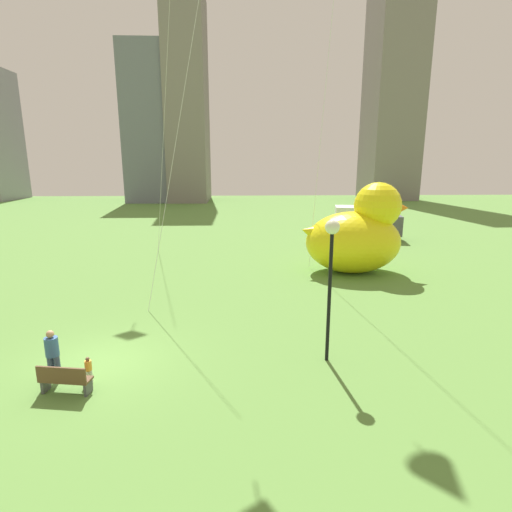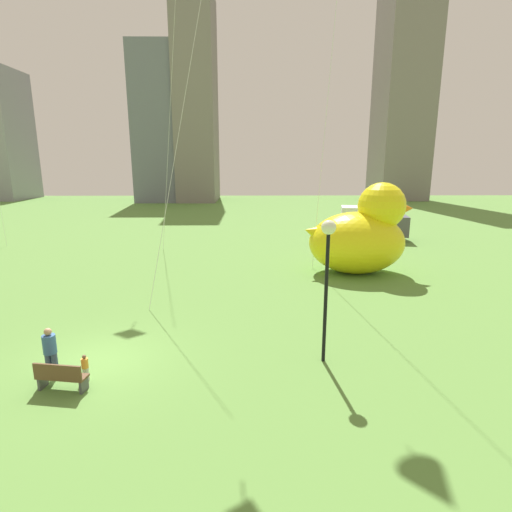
# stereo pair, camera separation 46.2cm
# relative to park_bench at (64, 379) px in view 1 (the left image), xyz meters

# --- Properties ---
(ground_plane) EXTENTS (140.00, 140.00, 0.00)m
(ground_plane) POSITION_rel_park_bench_xyz_m (0.44, 1.73, -0.47)
(ground_plane) COLOR #5D8D3E
(park_bench) EXTENTS (1.52, 0.66, 0.90)m
(park_bench) POSITION_rel_park_bench_xyz_m (0.00, 0.00, 0.00)
(park_bench) COLOR brown
(park_bench) RESTS_ON ground
(person_adult) EXTENTS (0.39, 0.39, 1.61)m
(person_adult) POSITION_rel_park_bench_xyz_m (-0.66, 0.83, 0.42)
(person_adult) COLOR #38476B
(person_adult) RESTS_ON ground
(person_child) EXTENTS (0.21, 0.21, 0.84)m
(person_child) POSITION_rel_park_bench_xyz_m (0.47, 0.59, -0.01)
(person_child) COLOR silver
(person_child) RESTS_ON ground
(giant_inflatable_duck) EXTENTS (6.54, 4.19, 5.42)m
(giant_inflatable_duck) POSITION_rel_park_bench_xyz_m (12.10, 12.75, 1.84)
(giant_inflatable_duck) COLOR yellow
(giant_inflatable_duck) RESTS_ON ground
(lamppost) EXTENTS (0.46, 0.46, 4.78)m
(lamppost) POSITION_rel_park_bench_xyz_m (7.97, 1.71, 3.16)
(lamppost) COLOR black
(lamppost) RESTS_ON ground
(box_truck) EXTENTS (5.83, 3.23, 2.85)m
(box_truck) POSITION_rel_park_bench_xyz_m (15.98, 23.33, 0.97)
(box_truck) COLOR white
(box_truck) RESTS_ON ground
(city_skyline) EXTENTS (80.40, 13.87, 41.55)m
(city_skyline) POSITION_rel_park_bench_xyz_m (0.78, 62.66, 15.75)
(city_skyline) COLOR gray
(city_skyline) RESTS_ON ground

